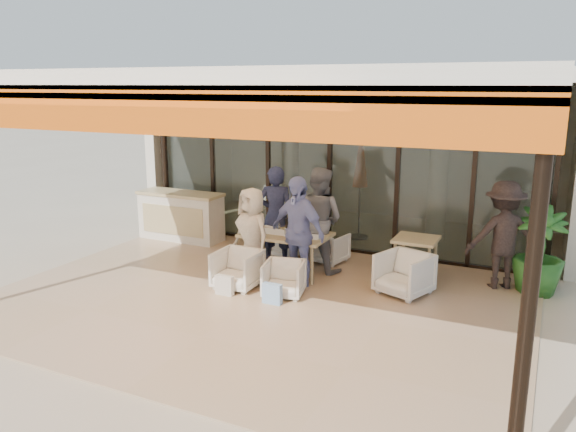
# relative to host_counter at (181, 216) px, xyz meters

# --- Properties ---
(ground) EXTENTS (70.00, 70.00, 0.00)m
(ground) POSITION_rel_host_counter_xyz_m (3.08, -2.30, -0.53)
(ground) COLOR #C6B293
(ground) RESTS_ON ground
(terrace_floor) EXTENTS (8.00, 6.00, 0.01)m
(terrace_floor) POSITION_rel_host_counter_xyz_m (3.08, -2.30, -0.53)
(terrace_floor) COLOR tan
(terrace_floor) RESTS_ON ground
(terrace_structure) EXTENTS (8.00, 6.00, 3.40)m
(terrace_structure) POSITION_rel_host_counter_xyz_m (3.08, -2.56, 2.72)
(terrace_structure) COLOR silver
(terrace_structure) RESTS_ON ground
(glass_storefront) EXTENTS (8.08, 0.10, 3.20)m
(glass_storefront) POSITION_rel_host_counter_xyz_m (3.08, 0.70, 1.07)
(glass_storefront) COLOR #9EADA3
(glass_storefront) RESTS_ON ground
(interior_block) EXTENTS (9.05, 3.62, 3.52)m
(interior_block) POSITION_rel_host_counter_xyz_m (3.09, 3.02, 1.70)
(interior_block) COLOR silver
(interior_block) RESTS_ON ground
(host_counter) EXTENTS (1.85, 0.65, 1.04)m
(host_counter) POSITION_rel_host_counter_xyz_m (0.00, 0.00, 0.00)
(host_counter) COLOR silver
(host_counter) RESTS_ON ground
(dining_table) EXTENTS (1.50, 0.90, 0.93)m
(dining_table) POSITION_rel_host_counter_xyz_m (2.96, -1.03, 0.15)
(dining_table) COLOR tan
(dining_table) RESTS_ON ground
(chair_far_left) EXTENTS (0.71, 0.68, 0.59)m
(chair_far_left) POSITION_rel_host_counter_xyz_m (2.55, -0.09, -0.23)
(chair_far_left) COLOR white
(chair_far_left) RESTS_ON ground
(chair_far_right) EXTENTS (0.70, 0.67, 0.63)m
(chair_far_right) POSITION_rel_host_counter_xyz_m (3.39, -0.09, -0.22)
(chair_far_right) COLOR white
(chair_far_right) RESTS_ON ground
(chair_near_left) EXTENTS (0.69, 0.65, 0.70)m
(chair_near_left) POSITION_rel_host_counter_xyz_m (2.55, -1.99, -0.18)
(chair_near_left) COLOR white
(chair_near_left) RESTS_ON ground
(chair_near_right) EXTENTS (0.72, 0.69, 0.62)m
(chair_near_right) POSITION_rel_host_counter_xyz_m (3.39, -1.99, -0.22)
(chair_near_right) COLOR white
(chair_near_right) RESTS_ON ground
(diner_navy) EXTENTS (0.76, 0.60, 1.83)m
(diner_navy) POSITION_rel_host_counter_xyz_m (2.55, -0.59, 0.39)
(diner_navy) COLOR #181C35
(diner_navy) RESTS_ON ground
(diner_grey) EXTENTS (1.00, 0.83, 1.87)m
(diner_grey) POSITION_rel_host_counter_xyz_m (3.39, -0.59, 0.40)
(diner_grey) COLOR #5E5E63
(diner_grey) RESTS_ON ground
(diner_cream) EXTENTS (0.90, 0.75, 1.58)m
(diner_cream) POSITION_rel_host_counter_xyz_m (2.55, -1.49, 0.26)
(diner_cream) COLOR beige
(diner_cream) RESTS_ON ground
(diner_periwinkle) EXTENTS (1.17, 0.77, 1.84)m
(diner_periwinkle) POSITION_rel_host_counter_xyz_m (3.39, -1.49, 0.39)
(diner_periwinkle) COLOR #7C88D0
(diner_periwinkle) RESTS_ON ground
(tote_bag_cream) EXTENTS (0.30, 0.10, 0.34)m
(tote_bag_cream) POSITION_rel_host_counter_xyz_m (2.55, -2.39, -0.36)
(tote_bag_cream) COLOR silver
(tote_bag_cream) RESTS_ON ground
(tote_bag_blue) EXTENTS (0.30, 0.10, 0.34)m
(tote_bag_blue) POSITION_rel_host_counter_xyz_m (3.39, -2.39, -0.36)
(tote_bag_blue) COLOR #99BFD8
(tote_bag_blue) RESTS_ON ground
(side_table) EXTENTS (0.70, 0.70, 0.74)m
(side_table) POSITION_rel_host_counter_xyz_m (5.07, -0.36, 0.11)
(side_table) COLOR tan
(side_table) RESTS_ON ground
(side_chair) EXTENTS (0.92, 0.90, 0.75)m
(side_chair) POSITION_rel_host_counter_xyz_m (5.07, -1.11, -0.16)
(side_chair) COLOR white
(side_chair) RESTS_ON ground
(standing_woman) EXTENTS (1.32, 1.09, 1.78)m
(standing_woman) POSITION_rel_host_counter_xyz_m (6.40, -0.13, 0.36)
(standing_woman) COLOR black
(standing_woman) RESTS_ON ground
(potted_palm) EXTENTS (0.94, 0.94, 1.40)m
(potted_palm) POSITION_rel_host_counter_xyz_m (6.95, -0.13, 0.17)
(potted_palm) COLOR #1E5919
(potted_palm) RESTS_ON ground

